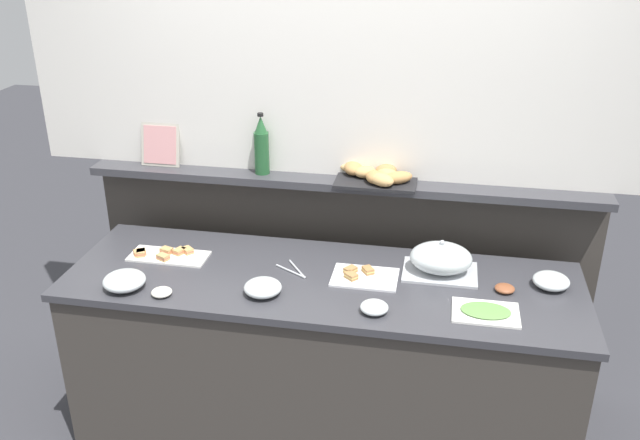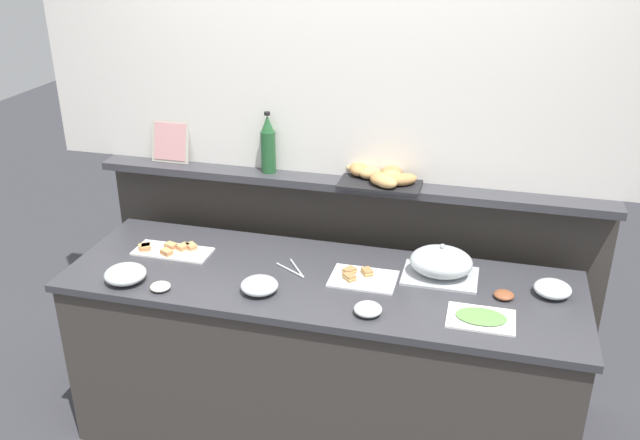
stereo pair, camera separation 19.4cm
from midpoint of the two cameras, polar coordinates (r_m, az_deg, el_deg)
The scene contains 18 objects.
ground_plane at distance 4.11m, azimuth 3.56°, elevation -11.86°, with size 12.00×12.00×0.00m, color #38383D.
buffet_counter at distance 3.37m, azimuth 1.70°, elevation -11.56°, with size 2.36×0.75×0.90m.
back_ledge_unit at distance 3.73m, azimuth 3.67°, elevation -4.44°, with size 2.62×0.22×1.20m.
upper_wall_panel at distance 3.33m, azimuth 4.35°, elevation 15.23°, with size 3.22×0.08×1.40m, color white.
sandwich_platter_side at distance 3.13m, azimuth 5.27°, elevation -4.84°, with size 0.30×0.21×0.04m.
sandwich_platter_front at distance 3.41m, azimuth -10.76°, elevation -2.50°, with size 0.38×0.16×0.04m.
cold_cuts_platter at distance 2.92m, azimuth 15.15°, elevation -7.92°, with size 0.28×0.20×0.02m.
serving_cloche at distance 3.17m, azimuth 11.80°, elevation -3.58°, with size 0.34×0.24×0.17m.
glass_bowl_large at distance 3.18m, azimuth 20.49°, elevation -5.47°, with size 0.16×0.16×0.06m.
glass_bowl_medium at distance 2.87m, azimuth 5.97°, elevation -7.48°, with size 0.12×0.12×0.05m.
glass_bowl_small at distance 3.01m, azimuth -3.23°, elevation -5.56°, with size 0.17×0.17×0.07m.
glass_bowl_extra at distance 3.18m, azimuth -14.25°, elevation -4.48°, with size 0.19×0.19×0.08m.
condiment_bowl_red at distance 3.10m, azimuth 16.84°, elevation -6.03°, with size 0.09×0.09×0.03m, color brown.
condiment_bowl_teal at distance 3.09m, azimuth -11.42°, elevation -5.49°, with size 0.09×0.09×0.03m, color silver.
serving_tongs at distance 3.19m, azimuth -0.45°, elevation -4.19°, with size 0.16×0.16×0.01m.
wine_bottle_green at distance 3.48m, azimuth -2.76°, elevation 6.22°, with size 0.08×0.08×0.32m.
bread_basket at distance 3.38m, azimuth 6.66°, elevation 3.62°, with size 0.40×0.28×0.08m.
framed_picture at distance 3.71m, azimuth -10.90°, elevation 6.44°, with size 0.21×0.06×0.22m.
Camera 2 is at (0.69, -2.64, 2.43)m, focal length 38.38 mm.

